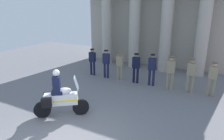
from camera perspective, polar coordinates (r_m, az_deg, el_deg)
The scene contains 10 objects.
colonnade_backdrop at distance 14.13m, azimuth 11.33°, elevation 13.72°, with size 10.17×1.58×6.17m.
officer_in_row_0 at distance 12.45m, azimuth -5.51°, elevation 2.89°, with size 0.38×0.24×1.64m.
officer_in_row_1 at distance 11.90m, azimuth -1.63°, elevation 2.38°, with size 0.38×0.24×1.68m.
officer_in_row_2 at distance 11.53m, azimuth 2.21°, elevation 1.77°, with size 0.38×0.24×1.64m.
officer_in_row_3 at distance 11.16m, azimuth 6.73°, elevation 1.21°, with size 0.38×0.24×1.67m.
officer_in_row_4 at distance 10.88m, azimuth 11.15°, elevation 0.75°, with size 0.38×0.24×1.73m.
officer_in_row_5 at distance 10.52m, azimuth 16.09°, elevation -0.16°, with size 0.38×0.24×1.74m.
officer_in_row_6 at distance 10.54m, azimuth 21.24°, elevation -0.74°, with size 0.38×0.24×1.71m.
officer_in_row_7 at distance 10.51m, azimuth 26.36°, elevation -1.61°, with size 0.38×0.24×1.67m.
motorcycle_with_rider at distance 8.03m, azimuth -14.59°, elevation -7.39°, with size 1.76×1.34×1.90m.
Camera 1 is at (3.80, -3.90, 4.11)m, focal length 32.68 mm.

